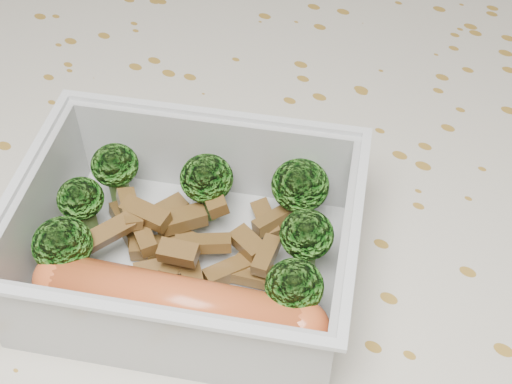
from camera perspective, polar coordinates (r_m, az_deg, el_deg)
The scene contains 6 objects.
dining_table at distance 0.46m, azimuth 0.28°, elevation -9.51°, with size 1.40×0.90×0.75m.
tablecloth at distance 0.42m, azimuth 0.30°, elevation -5.77°, with size 1.46×0.96×0.19m.
lunch_container at distance 0.35m, azimuth -5.45°, elevation -4.57°, with size 0.20×0.18×0.06m.
broccoli_florets at distance 0.35m, azimuth -4.40°, elevation -1.85°, with size 0.14×0.12×0.04m.
meat_pile at distance 0.36m, azimuth -5.45°, elevation -3.79°, with size 0.10×0.09×0.03m.
sausage at distance 0.33m, azimuth -6.28°, elevation -8.89°, with size 0.13×0.07×0.03m.
Camera 1 is at (0.13, -0.21, 1.05)m, focal length 50.00 mm.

